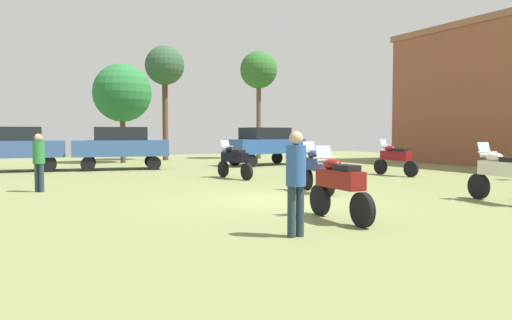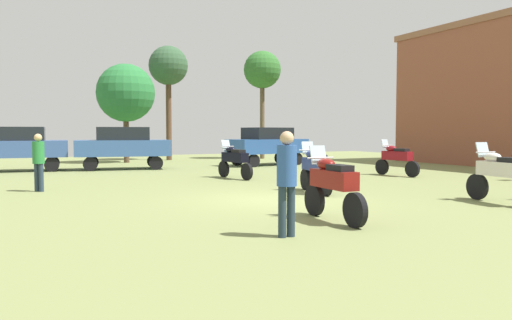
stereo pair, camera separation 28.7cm
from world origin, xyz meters
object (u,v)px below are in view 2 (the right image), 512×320
object	(u,v)px
motorcycle_2	(501,174)
person_2	(287,175)
car_2	(268,143)
car_1	(123,145)
tree_1	(262,71)
car_4	(17,145)
tree_2	(126,93)
motorcycle_6	(396,158)
motorcycle_3	(333,185)
tree_3	(168,68)
person_1	(39,158)
motorcycle_5	(234,160)
motorcycle_7	(315,168)

from	to	relation	value
motorcycle_2	person_2	world-z (taller)	person_2
motorcycle_2	car_2	world-z (taller)	car_2
car_1	tree_1	distance (m)	12.47
tree_1	person_2	bearing A→B (deg)	-115.41
car_4	tree_2	bearing A→B (deg)	-48.11
person_2	motorcycle_6	bearing A→B (deg)	-140.63
car_4	motorcycle_3	bearing A→B (deg)	-156.48
motorcycle_2	car_2	bearing A→B (deg)	91.55
motorcycle_6	person_2	distance (m)	12.87
motorcycle_6	car_4	distance (m)	16.57
tree_1	car_2	bearing A→B (deg)	-113.90
motorcycle_3	motorcycle_6	distance (m)	11.07
tree_1	tree_3	world-z (taller)	tree_3
car_2	tree_1	xyz separation A→B (m)	(2.65, 5.98, 4.58)
motorcycle_6	person_1	size ratio (longest dim) A/B	1.25
motorcycle_2	motorcycle_3	distance (m)	5.16
tree_1	person_1	bearing A→B (deg)	-136.30
person_2	tree_3	world-z (taller)	tree_3
motorcycle_5	person_1	xyz separation A→B (m)	(-6.90, -1.31, 0.28)
motorcycle_6	motorcycle_7	bearing A→B (deg)	-159.65
motorcycle_6	car_2	size ratio (longest dim) A/B	0.47
person_2	car_1	bearing A→B (deg)	-92.92
person_2	tree_3	size ratio (longest dim) A/B	0.25
car_1	motorcycle_3	bearing A→B (deg)	-166.27
motorcycle_7	person_1	xyz separation A→B (m)	(-7.28, 3.79, 0.28)
car_1	car_2	distance (m)	7.50
person_1	tree_3	xyz separation A→B (m)	(8.10, 14.57, 4.77)
motorcycle_6	car_2	world-z (taller)	car_2
motorcycle_3	tree_2	bearing A→B (deg)	92.05
motorcycle_2	motorcycle_5	size ratio (longest dim) A/B	1.04
motorcycle_5	tree_3	bearing A→B (deg)	74.62
motorcycle_2	motorcycle_3	bearing A→B (deg)	-171.44
motorcycle_7	car_1	size ratio (longest dim) A/B	0.48
motorcycle_2	motorcycle_7	world-z (taller)	motorcycle_2
car_1	tree_2	distance (m)	5.99
motorcycle_5	car_1	world-z (taller)	car_1
car_1	motorcycle_6	bearing A→B (deg)	-122.05
motorcycle_5	motorcycle_6	size ratio (longest dim) A/B	1.02
car_2	tree_2	bearing A→B (deg)	37.54
tree_3	car_4	bearing A→B (deg)	-145.75
car_2	tree_2	xyz separation A→B (m)	(-6.32, 5.51, 2.81)
motorcycle_5	car_4	bearing A→B (deg)	125.26
motorcycle_5	car_2	size ratio (longest dim) A/B	0.48
person_1	person_2	size ratio (longest dim) A/B	0.96
car_2	car_4	xyz separation A→B (m)	(-12.04, 1.16, 0.00)
car_1	motorcycle_2	bearing A→B (deg)	-148.33
tree_1	tree_2	xyz separation A→B (m)	(-8.97, -0.48, -1.77)
motorcycle_2	person_2	distance (m)	6.83
car_2	person_1	world-z (taller)	car_2
car_2	tree_2	world-z (taller)	tree_2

